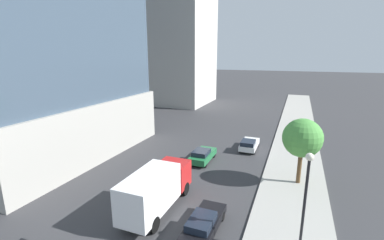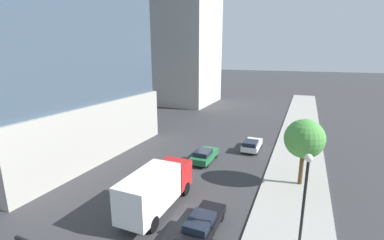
# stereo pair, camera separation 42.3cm
# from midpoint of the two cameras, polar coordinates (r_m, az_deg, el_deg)

# --- Properties ---
(sidewalk) EXTENTS (5.44, 120.00, 0.15)m
(sidewalk) POSITION_cam_midpoint_polar(r_m,az_deg,el_deg) (22.78, 20.16, -16.37)
(sidewalk) COLOR #9E9B93
(sidewalk) RESTS_ON ground
(construction_building) EXTENTS (14.90, 22.27, 36.57)m
(construction_building) POSITION_cam_midpoint_polar(r_m,az_deg,el_deg) (63.55, -3.00, 18.61)
(construction_building) COLOR #B2AFA8
(construction_building) RESTS_ON ground
(street_lamp) EXTENTS (0.44, 0.44, 6.01)m
(street_lamp) POSITION_cam_midpoint_polar(r_m,az_deg,el_deg) (16.22, 22.63, -13.50)
(street_lamp) COLOR black
(street_lamp) RESTS_ON sidewalk
(street_tree) EXTENTS (3.35, 3.35, 5.83)m
(street_tree) POSITION_cam_midpoint_polar(r_m,az_deg,el_deg) (24.50, 22.19, -3.65)
(street_tree) COLOR brown
(street_tree) RESTS_ON sidewalk
(car_black) EXTENTS (1.76, 4.73, 1.33)m
(car_black) POSITION_cam_midpoint_polar(r_m,az_deg,el_deg) (18.29, 1.77, -21.37)
(car_black) COLOR black
(car_black) RESTS_ON ground
(car_white) EXTENTS (1.84, 4.21, 1.40)m
(car_white) POSITION_cam_midpoint_polar(r_m,az_deg,el_deg) (32.77, 11.82, -5.13)
(car_white) COLOR silver
(car_white) RESTS_ON ground
(car_green) EXTENTS (1.84, 4.33, 1.40)m
(car_green) POSITION_cam_midpoint_polar(r_m,az_deg,el_deg) (28.77, 1.84, -7.57)
(car_green) COLOR #1E6638
(car_green) RESTS_ON ground
(box_truck) EXTENTS (2.37, 7.45, 3.27)m
(box_truck) POSITION_cam_midpoint_polar(r_m,az_deg,el_deg) (20.02, -8.32, -14.24)
(box_truck) COLOR #B21E1E
(box_truck) RESTS_ON ground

